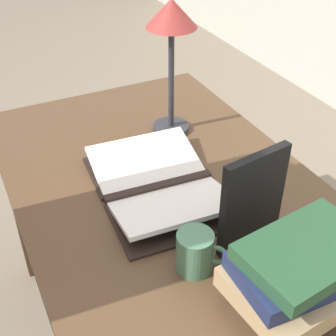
% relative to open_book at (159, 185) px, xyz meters
% --- Properties ---
extents(reading_desk, '(1.36, 0.79, 0.73)m').
position_rel_open_book_xyz_m(reading_desk, '(0.05, 0.03, -0.11)').
color(reading_desk, brown).
rests_on(reading_desk, ground_plane).
extents(open_book, '(0.45, 0.34, 0.06)m').
position_rel_open_book_xyz_m(open_book, '(0.00, 0.00, 0.00)').
color(open_book, black).
rests_on(open_book, reading_desk).
extents(book_stack_tall, '(0.22, 0.30, 0.16)m').
position_rel_open_book_xyz_m(book_stack_tall, '(0.46, 0.09, 0.07)').
color(book_stack_tall, slate).
rests_on(book_stack_tall, reading_desk).
extents(book_standing_upright, '(0.05, 0.17, 0.24)m').
position_rel_open_book_xyz_m(book_standing_upright, '(0.26, 0.10, 0.10)').
color(book_standing_upright, black).
rests_on(book_standing_upright, reading_desk).
extents(reading_lamp, '(0.15, 0.15, 0.41)m').
position_rel_open_book_xyz_m(reading_lamp, '(-0.27, 0.17, 0.31)').
color(reading_lamp, '#2D2D33').
rests_on(reading_lamp, reading_desk).
extents(coffee_mug, '(0.09, 0.10, 0.10)m').
position_rel_open_book_xyz_m(coffee_mug, '(0.28, -0.05, 0.03)').
color(coffee_mug, '#4C7F5B').
rests_on(coffee_mug, reading_desk).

